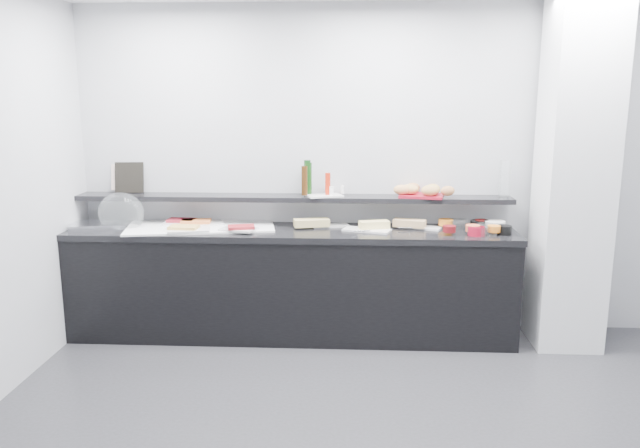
{
  "coord_description": "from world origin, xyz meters",
  "views": [
    {
      "loc": [
        -0.2,
        -3.21,
        1.97
      ],
      "look_at": [
        -0.45,
        1.45,
        1.0
      ],
      "focal_mm": 35.0,
      "sensor_mm": 36.0,
      "label": 1
    }
  ],
  "objects_px": {
    "cloche_base": "(99,225)",
    "bread_tray": "(421,196)",
    "condiment_tray": "(324,196)",
    "carafe": "(505,179)",
    "sandwich_plate_mid": "(367,230)",
    "framed_print": "(129,178)"
  },
  "relations": [
    {
      "from": "condiment_tray",
      "to": "bread_tray",
      "type": "relative_size",
      "value": 0.82
    },
    {
      "from": "sandwich_plate_mid",
      "to": "framed_print",
      "type": "distance_m",
      "value": 2.07
    },
    {
      "from": "condiment_tray",
      "to": "bread_tray",
      "type": "height_order",
      "value": "bread_tray"
    },
    {
      "from": "carafe",
      "to": "framed_print",
      "type": "bearing_deg",
      "value": 178.7
    },
    {
      "from": "cloche_base",
      "to": "bread_tray",
      "type": "xyz_separation_m",
      "value": [
        2.65,
        0.16,
        0.24
      ]
    },
    {
      "from": "sandwich_plate_mid",
      "to": "carafe",
      "type": "bearing_deg",
      "value": 28.63
    },
    {
      "from": "cloche_base",
      "to": "bread_tray",
      "type": "bearing_deg",
      "value": -11.26
    },
    {
      "from": "sandwich_plate_mid",
      "to": "condiment_tray",
      "type": "relative_size",
      "value": 1.31
    },
    {
      "from": "condiment_tray",
      "to": "carafe",
      "type": "height_order",
      "value": "carafe"
    },
    {
      "from": "framed_print",
      "to": "bread_tray",
      "type": "xyz_separation_m",
      "value": [
        2.46,
        -0.09,
        -0.12
      ]
    },
    {
      "from": "cloche_base",
      "to": "carafe",
      "type": "height_order",
      "value": "carafe"
    },
    {
      "from": "sandwich_plate_mid",
      "to": "carafe",
      "type": "relative_size",
      "value": 1.25
    },
    {
      "from": "sandwich_plate_mid",
      "to": "bread_tray",
      "type": "xyz_separation_m",
      "value": [
        0.45,
        0.19,
        0.25
      ]
    },
    {
      "from": "framed_print",
      "to": "cloche_base",
      "type": "bearing_deg",
      "value": -131.52
    },
    {
      "from": "framed_print",
      "to": "carafe",
      "type": "bearing_deg",
      "value": -6.82
    },
    {
      "from": "sandwich_plate_mid",
      "to": "bread_tray",
      "type": "relative_size",
      "value": 1.07
    },
    {
      "from": "framed_print",
      "to": "carafe",
      "type": "relative_size",
      "value": 0.87
    },
    {
      "from": "condiment_tray",
      "to": "bread_tray",
      "type": "bearing_deg",
      "value": -18.67
    },
    {
      "from": "carafe",
      "to": "bread_tray",
      "type": "bearing_deg",
      "value": -178.42
    },
    {
      "from": "cloche_base",
      "to": "bread_tray",
      "type": "distance_m",
      "value": 2.66
    },
    {
      "from": "sandwich_plate_mid",
      "to": "framed_print",
      "type": "relative_size",
      "value": 1.44
    },
    {
      "from": "bread_tray",
      "to": "carafe",
      "type": "relative_size",
      "value": 1.16
    }
  ]
}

